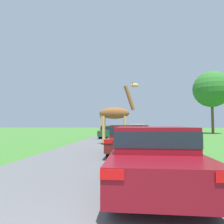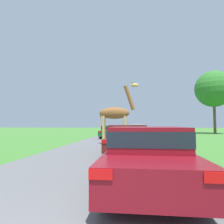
{
  "view_description": "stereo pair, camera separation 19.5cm",
  "coord_description": "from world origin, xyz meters",
  "views": [
    {
      "loc": [
        0.99,
        -0.55,
        1.44
      ],
      "look_at": [
        -0.44,
        13.79,
        2.32
      ],
      "focal_mm": 32.0,
      "sensor_mm": 36.0,
      "label": 1
    },
    {
      "loc": [
        1.18,
        -0.53,
        1.44
      ],
      "look_at": [
        -0.44,
        13.79,
        2.32
      ],
      "focal_mm": 32.0,
      "sensor_mm": 36.0,
      "label": 2
    }
  ],
  "objects": [
    {
      "name": "road",
      "position": [
        0.0,
        30.0,
        0.0
      ],
      "size": [
        6.99,
        120.0,
        0.0
      ],
      "color": "#5B5B5E",
      "rests_on": "ground"
    },
    {
      "name": "tree_left_edge",
      "position": [
        13.1,
        30.82,
        6.74
      ],
      "size": [
        5.48,
        5.48,
        9.5
      ],
      "color": "brown",
      "rests_on": "ground"
    },
    {
      "name": "car_lead_maroon",
      "position": [
        1.47,
        4.28,
        0.73
      ],
      "size": [
        1.85,
        4.18,
        1.37
      ],
      "color": "maroon",
      "rests_on": "ground"
    },
    {
      "name": "giraffe_near_road",
      "position": [
        -0.16,
        13.79,
        2.15
      ],
      "size": [
        2.88,
        0.93,
        4.57
      ],
      "rotation": [
        0.0,
        0.0,
        -1.52
      ],
      "color": "tan",
      "rests_on": "ground"
    },
    {
      "name": "car_far_ahead",
      "position": [
        0.86,
        9.43,
        0.74
      ],
      "size": [
        1.94,
        4.39,
        1.39
      ],
      "color": "#561914",
      "rests_on": "ground"
    },
    {
      "name": "car_queue_left",
      "position": [
        1.66,
        26.6,
        0.78
      ],
      "size": [
        1.92,
        4.65,
        1.44
      ],
      "color": "silver",
      "rests_on": "ground"
    },
    {
      "name": "car_queue_right",
      "position": [
        -1.45,
        20.66,
        0.68
      ],
      "size": [
        1.72,
        4.69,
        1.27
      ],
      "color": "#144C28",
      "rests_on": "ground"
    }
  ]
}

